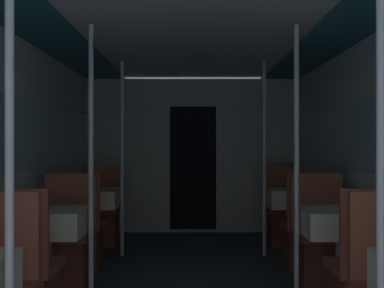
{
  "coord_description": "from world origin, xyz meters",
  "views": [
    {
      "loc": [
        -0.01,
        -1.57,
        1.21
      ],
      "look_at": [
        0.0,
        2.86,
        1.22
      ],
      "focal_mm": 50.0,
      "sensor_mm": 36.0,
      "label": 1
    }
  ],
  "objects_px": {
    "chair_right_far_1": "(320,251)",
    "chair_right_far_2": "(283,221)",
    "dining_table_right_1": "(339,225)",
    "chair_left_near_2": "(78,240)",
    "support_pole_left_0": "(8,181)",
    "chair_left_far_1": "(64,251)",
    "dining_table_right_2": "(293,200)",
    "chair_right_near_2": "(305,240)",
    "dining_table_left_1": "(44,225)",
    "support_pole_right_0": "(379,181)",
    "support_pole_left_1": "(89,165)",
    "support_pole_right_2": "(263,159)",
    "chair_left_far_2": "(99,222)",
    "support_pole_left_2": "(120,159)",
    "dining_table_left_2": "(89,200)",
    "support_pole_right_1": "(295,165)"
  },
  "relations": [
    {
      "from": "chair_right_far_1",
      "to": "chair_right_far_2",
      "type": "height_order",
      "value": "same"
    },
    {
      "from": "dining_table_right_1",
      "to": "chair_right_far_2",
      "type": "distance_m",
      "value": 2.44
    },
    {
      "from": "chair_left_near_2",
      "to": "chair_right_far_2",
      "type": "bearing_deg",
      "value": 28.94
    },
    {
      "from": "support_pole_left_0",
      "to": "chair_left_far_1",
      "type": "distance_m",
      "value": 2.56
    },
    {
      "from": "dining_table_right_2",
      "to": "chair_right_far_2",
      "type": "relative_size",
      "value": 0.77
    },
    {
      "from": "chair_right_far_1",
      "to": "chair_right_near_2",
      "type": "height_order",
      "value": "same"
    },
    {
      "from": "chair_right_far_1",
      "to": "support_pole_left_0",
      "type": "bearing_deg",
      "value": 51.94
    },
    {
      "from": "dining_table_left_1",
      "to": "support_pole_right_0",
      "type": "xyz_separation_m",
      "value": [
        1.89,
        -1.8,
        0.46
      ]
    },
    {
      "from": "support_pole_left_1",
      "to": "dining_table_right_1",
      "type": "height_order",
      "value": "support_pole_left_1"
    },
    {
      "from": "chair_right_near_2",
      "to": "support_pole_right_2",
      "type": "height_order",
      "value": "support_pole_right_2"
    },
    {
      "from": "dining_table_right_1",
      "to": "chair_right_far_1",
      "type": "distance_m",
      "value": 0.69
    },
    {
      "from": "chair_left_far_2",
      "to": "support_pole_right_0",
      "type": "bearing_deg",
      "value": 114.17
    },
    {
      "from": "dining_table_right_1",
      "to": "dining_table_right_2",
      "type": "relative_size",
      "value": 1.0
    },
    {
      "from": "chair_left_near_2",
      "to": "support_pole_right_2",
      "type": "relative_size",
      "value": 0.45
    },
    {
      "from": "support_pole_left_2",
      "to": "chair_left_far_2",
      "type": "bearing_deg",
      "value": 118.67
    },
    {
      "from": "chair_left_near_2",
      "to": "chair_right_far_1",
      "type": "relative_size",
      "value": 1.0
    },
    {
      "from": "support_pole_left_0",
      "to": "support_pole_right_2",
      "type": "xyz_separation_m",
      "value": [
        1.55,
        3.6,
        0.0
      ]
    },
    {
      "from": "dining_table_right_1",
      "to": "dining_table_left_2",
      "type": "bearing_deg",
      "value": 141.08
    },
    {
      "from": "dining_table_left_2",
      "to": "chair_right_far_1",
      "type": "xyz_separation_m",
      "value": [
        2.23,
        -1.18,
        -0.32
      ]
    },
    {
      "from": "chair_left_near_2",
      "to": "chair_right_far_1",
      "type": "height_order",
      "value": "same"
    },
    {
      "from": "chair_left_far_2",
      "to": "support_pole_right_2",
      "type": "bearing_deg",
      "value": 161.96
    },
    {
      "from": "support_pole_left_2",
      "to": "support_pole_right_0",
      "type": "distance_m",
      "value": 3.92
    },
    {
      "from": "chair_left_far_2",
      "to": "dining_table_right_2",
      "type": "height_order",
      "value": "chair_left_far_2"
    },
    {
      "from": "chair_left_far_1",
      "to": "chair_right_far_1",
      "type": "relative_size",
      "value": 1.0
    },
    {
      "from": "chair_left_far_1",
      "to": "support_pole_right_1",
      "type": "xyz_separation_m",
      "value": [
        1.89,
        -0.62,
        0.78
      ]
    },
    {
      "from": "dining_table_right_2",
      "to": "chair_right_far_1",
      "type": "bearing_deg",
      "value": -90.0
    },
    {
      "from": "chair_right_near_2",
      "to": "support_pole_right_1",
      "type": "bearing_deg",
      "value": -105.89
    },
    {
      "from": "support_pole_right_2",
      "to": "support_pole_right_0",
      "type": "bearing_deg",
      "value": -90.0
    },
    {
      "from": "chair_left_far_2",
      "to": "chair_right_far_2",
      "type": "relative_size",
      "value": 1.0
    },
    {
      "from": "support_pole_left_1",
      "to": "dining_table_left_2",
      "type": "xyz_separation_m",
      "value": [
        -0.34,
        1.8,
        -0.46
      ]
    },
    {
      "from": "dining_table_left_1",
      "to": "chair_right_far_2",
      "type": "xyz_separation_m",
      "value": [
        2.23,
        2.42,
        -0.32
      ]
    },
    {
      "from": "chair_left_far_2",
      "to": "dining_table_right_1",
      "type": "distance_m",
      "value": 3.3
    },
    {
      "from": "support_pole_left_0",
      "to": "dining_table_right_1",
      "type": "height_order",
      "value": "support_pole_left_0"
    },
    {
      "from": "dining_table_right_2",
      "to": "support_pole_right_2",
      "type": "bearing_deg",
      "value": 180.0
    },
    {
      "from": "support_pole_left_0",
      "to": "support_pole_left_2",
      "type": "xyz_separation_m",
      "value": [
        0.0,
        3.6,
        0.0
      ]
    },
    {
      "from": "support_pole_left_1",
      "to": "support_pole_right_0",
      "type": "relative_size",
      "value": 1.0
    },
    {
      "from": "support_pole_left_2",
      "to": "chair_right_far_2",
      "type": "distance_m",
      "value": 2.14
    },
    {
      "from": "chair_left_far_1",
      "to": "chair_right_near_2",
      "type": "height_order",
      "value": "same"
    },
    {
      "from": "support_pole_left_0",
      "to": "chair_right_far_2",
      "type": "distance_m",
      "value": 4.69
    },
    {
      "from": "support_pole_left_0",
      "to": "dining_table_left_1",
      "type": "height_order",
      "value": "support_pole_left_0"
    },
    {
      "from": "dining_table_right_1",
      "to": "chair_left_far_2",
      "type": "bearing_deg",
      "value": 132.69
    },
    {
      "from": "support_pole_right_0",
      "to": "chair_right_far_1",
      "type": "height_order",
      "value": "support_pole_right_0"
    },
    {
      "from": "support_pole_left_0",
      "to": "chair_right_near_2",
      "type": "bearing_deg",
      "value": 57.62
    },
    {
      "from": "support_pole_right_1",
      "to": "support_pole_right_0",
      "type": "bearing_deg",
      "value": -90.0
    },
    {
      "from": "support_pole_right_1",
      "to": "chair_left_near_2",
      "type": "bearing_deg",
      "value": 147.97
    },
    {
      "from": "dining_table_left_1",
      "to": "support_pole_left_1",
      "type": "bearing_deg",
      "value": 0.0
    },
    {
      "from": "support_pole_left_2",
      "to": "dining_table_right_2",
      "type": "distance_m",
      "value": 1.95
    },
    {
      "from": "dining_table_left_1",
      "to": "dining_table_left_2",
      "type": "bearing_deg",
      "value": 90.0
    },
    {
      "from": "dining_table_left_2",
      "to": "support_pole_left_1",
      "type": "bearing_deg",
      "value": -79.39
    },
    {
      "from": "support_pole_left_1",
      "to": "dining_table_right_2",
      "type": "bearing_deg",
      "value": 43.57
    }
  ]
}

